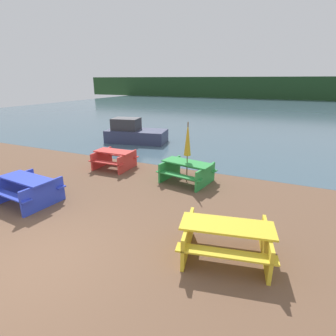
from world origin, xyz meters
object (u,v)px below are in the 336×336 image
picnic_table_blue (28,188)px  picnic_table_red (114,158)px  picnic_table_yellow (226,237)px  umbrella_gold (188,139)px  boat (134,133)px  picnic_table_green (187,170)px

picnic_table_blue → picnic_table_red: 3.77m
picnic_table_yellow → umbrella_gold: bearing=121.2°
picnic_table_yellow → picnic_table_red: bearing=144.9°
boat → picnic_table_blue: bearing=-91.7°
picnic_table_blue → boat: bearing=99.2°
picnic_table_red → umbrella_gold: 3.47m
picnic_table_blue → picnic_table_green: 5.12m
boat → picnic_table_yellow: bearing=-60.0°
picnic_table_yellow → picnic_table_green: picnic_table_green is taller
picnic_table_red → boat: bearing=111.4°
picnic_table_blue → picnic_table_red: bearing=83.3°
picnic_table_yellow → picnic_table_blue: 5.92m
picnic_table_red → umbrella_gold: bearing=-3.8°
picnic_table_yellow → picnic_table_blue: (-5.92, 0.10, 0.02)m
picnic_table_green → boat: bearing=136.8°
picnic_table_green → picnic_table_red: size_ratio=1.25×
picnic_table_blue → boat: 8.36m
picnic_table_blue → umbrella_gold: umbrella_gold is taller
picnic_table_yellow → picnic_table_red: size_ratio=1.33×
picnic_table_red → boat: (-1.77, 4.51, 0.07)m
picnic_table_green → picnic_table_red: (-3.28, 0.22, -0.01)m
picnic_table_green → picnic_table_blue: bearing=-136.5°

